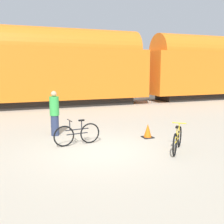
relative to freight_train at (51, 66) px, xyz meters
The scene contains 8 objects.
ground_plane 11.23m from the freight_train, 90.00° to the right, with size 80.00×80.00×0.00m, color #B2A893.
freight_train is the anchor object (origin of this frame).
rail_near 2.93m from the freight_train, 90.00° to the right, with size 55.09×0.07×0.01m, color #4C4238.
rail_far 2.93m from the freight_train, 90.00° to the left, with size 55.09×0.07×0.01m, color #4C4238.
bicycle_black 10.31m from the freight_train, 92.95° to the right, with size 1.68×0.46×0.91m.
bicycle_yellow 12.29m from the freight_train, 78.75° to the right, with size 1.22×1.34×0.88m.
person_in_green 8.68m from the freight_train, 97.14° to the right, with size 0.37×0.37×1.78m.
traffic_cone 10.56m from the freight_train, 77.30° to the right, with size 0.40×0.40×0.55m.
Camera 1 is at (-2.46, -7.87, 2.63)m, focal length 42.00 mm.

